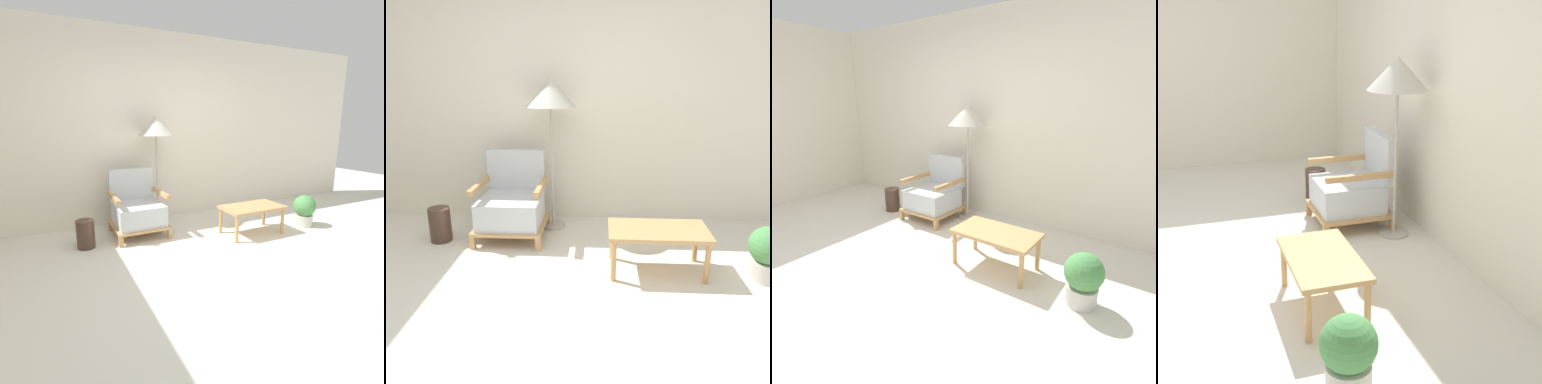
# 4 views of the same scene
# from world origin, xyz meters

# --- Properties ---
(ground_plane) EXTENTS (14.00, 14.00, 0.00)m
(ground_plane) POSITION_xyz_m (0.00, 0.00, 0.00)
(ground_plane) COLOR silver
(wall_back) EXTENTS (8.00, 0.06, 2.70)m
(wall_back) POSITION_xyz_m (0.00, 2.17, 1.35)
(wall_back) COLOR silver
(wall_back) RESTS_ON ground_plane
(armchair) EXTENTS (0.68, 0.67, 0.84)m
(armchair) POSITION_xyz_m (-0.47, 1.58, 0.33)
(armchair) COLOR tan
(armchair) RESTS_ON ground_plane
(floor_lamp) EXTENTS (0.51, 0.51, 1.54)m
(floor_lamp) POSITION_xyz_m (-0.09, 1.84, 1.37)
(floor_lamp) COLOR #B7B2A8
(floor_lamp) RESTS_ON ground_plane
(coffee_table) EXTENTS (0.81, 0.46, 0.38)m
(coffee_table) POSITION_xyz_m (0.89, 0.92, 0.33)
(coffee_table) COLOR tan
(coffee_table) RESTS_ON ground_plane
(vase) EXTENTS (0.21, 0.21, 0.34)m
(vase) POSITION_xyz_m (-1.15, 1.40, 0.17)
(vase) COLOR #473328
(vase) RESTS_ON ground_plane
(potted_plant) EXTENTS (0.31, 0.31, 0.45)m
(potted_plant) POSITION_xyz_m (1.74, 0.83, 0.24)
(potted_plant) COLOR beige
(potted_plant) RESTS_ON ground_plane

